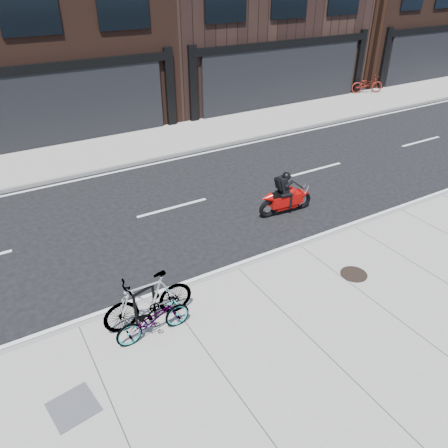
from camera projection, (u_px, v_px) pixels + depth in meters
ground at (202, 237)px, 12.50m from camera, size 120.00×120.00×0.00m
sidewalk_near at (319, 349)px, 8.76m from camera, size 60.00×6.00×0.13m
sidewalk_far at (115, 150)px, 18.20m from camera, size 60.00×3.50×0.13m
bike_rack at (145, 303)px, 9.06m from camera, size 0.52×0.18×0.90m
bicycle_front at (153, 319)px, 8.81m from camera, size 1.62×0.61×0.84m
bicycle_rear at (148, 300)px, 9.06m from camera, size 1.97×0.58×1.18m
motorcycle at (288, 196)px, 13.46m from camera, size 1.87×0.52×1.39m
bicycle_far at (367, 84)px, 25.76m from camera, size 2.02×1.30×1.00m
manhole_cover at (354, 274)px, 10.76m from camera, size 0.82×0.82×0.02m
utility_grate at (73, 407)px, 7.53m from camera, size 0.86×0.86×0.02m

